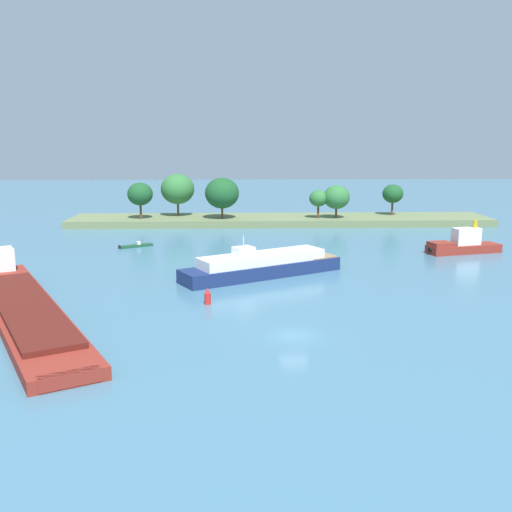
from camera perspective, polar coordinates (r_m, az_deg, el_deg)
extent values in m
plane|color=teal|center=(54.12, 3.69, -7.70)|extent=(400.00, 400.00, 0.00)
cube|color=#66754C|center=(123.17, 2.35, 3.51)|extent=(86.47, 13.40, 1.42)
cylinder|color=#513823|center=(121.70, -11.10, 4.25)|extent=(0.44, 0.44, 2.99)
ellipsoid|color=#194C23|center=(121.32, -11.16, 5.90)|extent=(5.09, 5.09, 4.58)
cylinder|color=#513823|center=(124.86, -7.55, 4.52)|extent=(0.44, 0.44, 2.87)
ellipsoid|color=#2D6B33|center=(124.42, -7.60, 6.45)|extent=(6.96, 6.96, 6.27)
cylinder|color=#513823|center=(119.77, -3.29, 4.20)|extent=(0.44, 0.44, 2.45)
ellipsoid|color=#194C23|center=(119.33, -3.31, 6.10)|extent=(6.87, 6.87, 6.18)
cylinder|color=#513823|center=(121.08, 6.03, 4.27)|extent=(0.44, 0.44, 2.58)
ellipsoid|color=#2D6B33|center=(120.76, 6.06, 5.58)|extent=(3.74, 3.74, 3.36)
cylinder|color=#513823|center=(121.56, 7.76, 4.16)|extent=(0.44, 0.44, 2.17)
ellipsoid|color=#2D6B33|center=(121.19, 7.81, 5.67)|extent=(5.34, 5.34, 4.81)
cylinder|color=#513823|center=(128.49, 13.05, 4.50)|extent=(0.44, 0.44, 2.81)
ellipsoid|color=#194C23|center=(128.16, 13.11, 5.89)|extent=(4.33, 4.33, 3.90)
cube|color=maroon|center=(64.18, -21.53, -4.90)|extent=(24.58, 38.83, 1.10)
cube|color=#4F1812|center=(62.54, -21.37, -4.54)|extent=(17.99, 27.60, 0.50)
cube|color=white|center=(81.40, -23.58, -0.30)|extent=(4.40, 4.37, 2.80)
cube|color=maroon|center=(45.42, -17.62, -11.27)|extent=(4.36, 2.90, 0.99)
cube|color=navy|center=(76.29, 0.60, -1.32)|extent=(21.51, 15.00, 1.72)
cube|color=white|center=(75.97, 0.60, -0.21)|extent=(16.94, 11.99, 1.30)
cube|color=white|center=(74.34, -1.20, 0.47)|extent=(3.13, 3.03, 1.10)
cube|color=#937551|center=(81.00, 5.91, 0.05)|extent=(5.55, 5.64, 0.16)
cylinder|color=silver|center=(74.11, -1.21, 1.42)|extent=(0.10, 0.10, 1.40)
cube|color=maroon|center=(97.17, 19.46, 0.67)|extent=(12.19, 6.02, 1.30)
cube|color=maroon|center=(94.69, 17.46, 1.12)|extent=(3.91, 3.61, 0.60)
cube|color=white|center=(97.02, 19.68, 1.81)|extent=(4.50, 3.04, 2.60)
cylinder|color=gold|center=(97.60, 20.46, 2.94)|extent=(0.70, 0.70, 1.20)
cylinder|color=black|center=(93.83, 16.48, 0.57)|extent=(0.46, 0.75, 0.70)
cube|color=#19472D|center=(98.62, -11.52, 0.98)|extent=(5.35, 3.88, 0.37)
cube|color=white|center=(98.69, -11.31, 1.25)|extent=(0.77, 0.83, 0.50)
cube|color=black|center=(97.67, -13.10, 0.86)|extent=(0.40, 0.42, 0.56)
cylinder|color=red|center=(63.86, -4.71, -4.15)|extent=(0.70, 0.70, 1.20)
cone|color=red|center=(63.61, -4.72, -3.33)|extent=(0.49, 0.49, 0.70)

